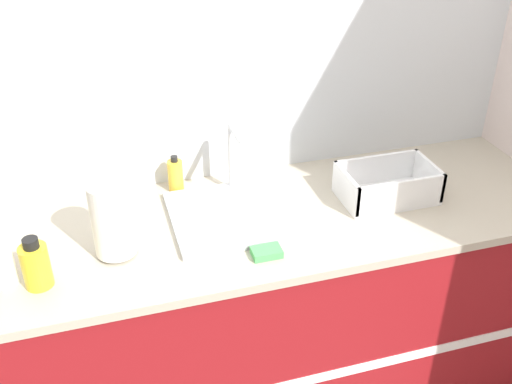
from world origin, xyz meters
The scene contains 8 objects.
wall_back centered at (0.00, 0.67, 1.30)m, with size 4.56×0.06×2.60m.
counter_cabinet centered at (0.00, 0.32, 0.44)m, with size 2.19×0.66×0.89m.
sink centered at (-0.03, 0.35, 0.91)m, with size 0.49×0.38×0.27m.
paper_towel_roll centered at (-0.47, 0.25, 1.01)m, with size 0.12×0.12×0.24m.
dish_rack centered at (0.47, 0.31, 0.93)m, with size 0.33×0.20×0.12m.
bottle_yellow centered at (-0.69, 0.17, 0.96)m, with size 0.08×0.08×0.16m.
soap_dispenser centered at (-0.23, 0.57, 0.95)m, with size 0.05×0.05×0.14m.
sponge centered at (-0.03, 0.11, 0.90)m, with size 0.09×0.06×0.02m.
Camera 1 is at (-0.48, -1.27, 1.99)m, focal length 42.00 mm.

